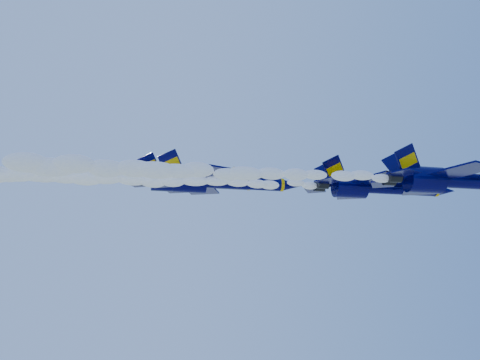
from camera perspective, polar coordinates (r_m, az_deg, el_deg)
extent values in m
ellipsoid|color=#010036|center=(65.76, 17.07, 0.02)|extent=(1.62, 2.81, 6.66)
cube|color=#010036|center=(63.24, 20.35, 0.86)|extent=(5.58, 6.61, 0.19)
cube|color=#010036|center=(70.21, 16.81, -0.81)|extent=(5.58, 6.61, 0.19)
cube|color=#E0A300|center=(64.04, 21.45, 0.88)|extent=(2.51, 5.21, 0.10)
cube|color=#E0A300|center=(70.93, 17.84, -0.78)|extent=(2.51, 5.21, 0.10)
cube|color=#010036|center=(64.16, 15.64, 1.75)|extent=(3.39, 1.07, 3.65)
cube|color=#010036|center=(66.03, 14.78, 1.25)|extent=(3.39, 1.07, 3.65)
cylinder|color=black|center=(63.50, 14.48, 0.28)|extent=(1.25, 1.14, 1.14)
cylinder|color=black|center=(64.68, 13.96, -0.01)|extent=(1.25, 1.14, 1.14)
cube|color=#E0A300|center=(67.66, 19.58, 0.59)|extent=(11.45, 0.36, 0.08)
ellipsoid|color=white|center=(58.39, -2.88, 0.82)|extent=(37.11, 2.03, 1.83)
cylinder|color=#010036|center=(74.62, 14.95, -0.78)|extent=(9.16, 1.53, 1.53)
ellipsoid|color=#010036|center=(71.99, 10.38, -0.60)|extent=(1.59, 2.75, 6.52)
cone|color=#010036|center=(77.42, 18.86, -0.96)|extent=(2.65, 1.53, 1.53)
cylinder|color=#E0A300|center=(76.81, 18.08, -0.92)|extent=(0.36, 1.59, 1.59)
ellipsoid|color=black|center=(75.57, 16.09, -0.27)|extent=(3.67, 1.19, 1.01)
cube|color=#E0A300|center=(75.50, 16.10, -0.49)|extent=(4.28, 1.02, 0.18)
cube|color=#010036|center=(69.09, 13.04, 0.13)|extent=(5.46, 6.47, 0.18)
cube|color=#010036|center=(76.36, 10.52, -1.31)|extent=(5.46, 6.47, 0.18)
cube|color=#E0A300|center=(69.71, 14.10, 0.16)|extent=(2.46, 5.10, 0.10)
cube|color=#E0A300|center=(76.92, 11.50, -1.27)|extent=(2.46, 5.10, 0.10)
cube|color=#010036|center=(70.59, 8.96, 0.92)|extent=(3.32, 1.05, 3.57)
cube|color=#010036|center=(72.53, 8.37, 0.51)|extent=(3.32, 1.05, 3.57)
cylinder|color=black|center=(70.13, 7.88, -0.39)|extent=(1.22, 1.12, 1.12)
cylinder|color=black|center=(71.34, 7.53, -0.63)|extent=(1.22, 1.12, 1.12)
cube|color=#E0A300|center=(73.49, 12.78, -0.07)|extent=(11.20, 0.36, 0.08)
ellipsoid|color=white|center=(66.91, -7.89, 0.05)|extent=(37.11, 1.99, 1.79)
cylinder|color=#010036|center=(74.68, 0.32, -0.30)|extent=(9.63, 1.60, 1.60)
ellipsoid|color=#010036|center=(73.59, -4.82, -0.09)|extent=(1.67, 2.89, 6.85)
cone|color=#010036|center=(76.18, 4.89, -0.52)|extent=(2.78, 1.60, 1.60)
cylinder|color=#E0A300|center=(75.83, 3.96, -0.47)|extent=(0.37, 1.67, 1.67)
ellipsoid|color=black|center=(75.26, 1.67, 0.23)|extent=(3.85, 1.25, 1.06)
cube|color=#E0A300|center=(75.18, 1.68, -0.01)|extent=(4.49, 1.07, 0.19)
cube|color=#010036|center=(69.75, -2.82, 0.69)|extent=(5.74, 6.80, 0.19)
cube|color=#010036|center=(77.98, -3.80, -0.85)|extent=(5.74, 6.80, 0.19)
cube|color=#E0A300|center=(70.01, -1.61, 0.71)|extent=(2.58, 5.36, 0.11)
cube|color=#E0A300|center=(78.21, -2.71, -0.82)|extent=(2.58, 5.36, 0.11)
cube|color=#010036|center=(72.69, -6.53, 1.47)|extent=(3.49, 1.10, 3.75)
cube|color=#010036|center=(74.85, -6.69, 1.03)|extent=(3.49, 1.10, 3.75)
cylinder|color=black|center=(72.57, -7.69, 0.14)|extent=(1.28, 1.18, 1.18)
cylinder|color=black|center=(73.92, -7.77, -0.12)|extent=(1.28, 1.18, 1.18)
cube|color=#E0A300|center=(74.29, -2.10, 0.44)|extent=(11.77, 0.37, 0.09)
cylinder|color=#010036|center=(86.55, -2.45, -0.27)|extent=(9.94, 1.66, 1.66)
ellipsoid|color=#010036|center=(85.73, -7.04, -0.09)|extent=(1.72, 2.98, 7.07)
cone|color=#010036|center=(87.77, 1.68, -0.47)|extent=(2.87, 1.66, 1.66)
cylinder|color=#E0A300|center=(87.48, 0.84, -0.43)|extent=(0.39, 1.72, 1.72)
ellipsoid|color=black|center=(87.06, -1.22, 0.20)|extent=(3.98, 1.29, 1.09)
cube|color=#E0A300|center=(86.98, -1.22, -0.01)|extent=(4.64, 1.10, 0.20)
cube|color=#010036|center=(81.65, -5.39, 0.60)|extent=(5.92, 7.02, 0.20)
cube|color=#010036|center=(90.20, -6.02, -0.76)|extent=(5.92, 7.02, 0.20)
cube|color=#E0A300|center=(81.85, -4.31, 0.62)|extent=(2.66, 5.53, 0.11)
cube|color=#E0A300|center=(90.38, -5.04, -0.74)|extent=(2.66, 5.53, 0.11)
cube|color=#010036|center=(84.88, -8.58, 1.30)|extent=(3.60, 1.14, 3.87)
cube|color=#010036|center=(87.12, -8.67, 0.91)|extent=(3.60, 1.14, 3.87)
cylinder|color=black|center=(84.81, -9.61, 0.12)|extent=(1.33, 1.22, 1.22)
cylinder|color=black|center=(86.21, -9.64, -0.11)|extent=(1.33, 1.22, 1.22)
cube|color=#E0A300|center=(86.30, -4.61, 0.39)|extent=(12.15, 0.39, 0.09)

